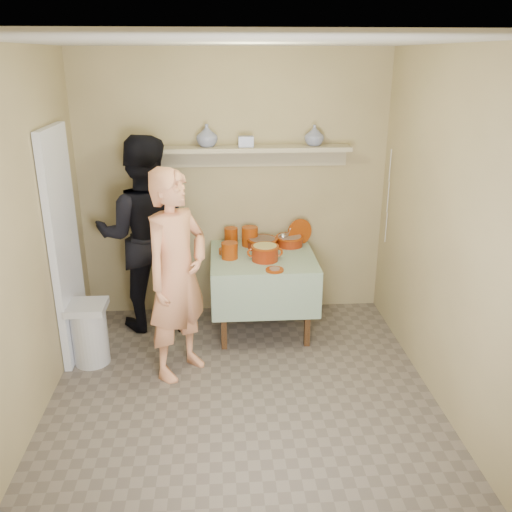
{
  "coord_description": "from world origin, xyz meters",
  "views": [
    {
      "loc": [
        -0.15,
        -3.47,
        2.52
      ],
      "look_at": [
        0.15,
        0.75,
        0.95
      ],
      "focal_mm": 38.0,
      "sensor_mm": 36.0,
      "label": 1
    }
  ],
  "objects": [
    {
      "name": "plate_stack_b",
      "position": [
        0.15,
        1.56,
        0.86
      ],
      "size": [
        0.16,
        0.16,
        0.19
      ],
      "primitive_type": "cylinder",
      "color": "maroon",
      "rests_on": "serving_table"
    },
    {
      "name": "serving_table",
      "position": [
        0.25,
        1.28,
        0.64
      ],
      "size": [
        0.97,
        0.97,
        0.76
      ],
      "color": "#4C2D16",
      "rests_on": "ground"
    },
    {
      "name": "vase_left",
      "position": [
        -0.24,
        1.63,
        1.82
      ],
      "size": [
        0.28,
        0.28,
        0.21
      ],
      "primitive_type": "imported",
      "rotation": [
        0.0,
        0.0,
        0.79
      ],
      "color": "navy",
      "rests_on": "wall_shelf"
    },
    {
      "name": "ceramic_box",
      "position": [
        0.12,
        1.6,
        1.77
      ],
      "size": [
        0.14,
        0.1,
        0.1
      ],
      "primitive_type": "cube",
      "rotation": [
        0.0,
        0.0,
        -0.0
      ],
      "color": "navy",
      "rests_on": "wall_shelf"
    },
    {
      "name": "room_shell",
      "position": [
        0.0,
        0.0,
        1.61
      ],
      "size": [
        3.04,
        3.54,
        2.62
      ],
      "color": "tan",
      "rests_on": "ground"
    },
    {
      "name": "cazuela_rice",
      "position": [
        0.26,
        1.14,
        0.85
      ],
      "size": [
        0.33,
        0.25,
        0.14
      ],
      "color": "#6D1704",
      "rests_on": "serving_table"
    },
    {
      "name": "propped_lid",
      "position": [
        0.64,
        1.58,
        0.88
      ],
      "size": [
        0.26,
        0.13,
        0.26
      ],
      "primitive_type": "cylinder",
      "rotation": [
        1.5,
        0.0,
        0.38
      ],
      "color": "maroon",
      "rests_on": "serving_table"
    },
    {
      "name": "cazuela_meat_b",
      "position": [
        0.54,
        1.53,
        0.82
      ],
      "size": [
        0.28,
        0.28,
        0.1
      ],
      "color": "#6D1704",
      "rests_on": "serving_table"
    },
    {
      "name": "trash_bin",
      "position": [
        -1.28,
        0.74,
        0.28
      ],
      "size": [
        0.32,
        0.32,
        0.56
      ],
      "color": "silver",
      "rests_on": "ground"
    },
    {
      "name": "electrical_cord",
      "position": [
        1.47,
        1.48,
        1.25
      ],
      "size": [
        0.01,
        0.05,
        0.9
      ],
      "color": "silver",
      "rests_on": "wall_shelf"
    },
    {
      "name": "wall_shelf",
      "position": [
        0.2,
        1.65,
        1.67
      ],
      "size": [
        1.8,
        0.25,
        0.21
      ],
      "color": "tan",
      "rests_on": "room_shell"
    },
    {
      "name": "person_helper",
      "position": [
        -0.86,
        1.44,
        0.93
      ],
      "size": [
        0.93,
        0.73,
        1.87
      ],
      "primitive_type": "imported",
      "rotation": [
        0.0,
        0.0,
        -3.11
      ],
      "color": "black",
      "rests_on": "ground"
    },
    {
      "name": "empty_bowl",
      "position": [
        -0.09,
        1.35,
        0.78
      ],
      "size": [
        0.15,
        0.15,
        0.04
      ],
      "primitive_type": "cylinder",
      "color": "maroon",
      "rests_on": "serving_table"
    },
    {
      "name": "front_plate",
      "position": [
        0.32,
        0.87,
        0.77
      ],
      "size": [
        0.16,
        0.16,
        0.03
      ],
      "color": "maroon",
      "rests_on": "serving_table"
    },
    {
      "name": "vase_right",
      "position": [
        0.76,
        1.63,
        1.82
      ],
      "size": [
        0.19,
        0.19,
        0.19
      ],
      "primitive_type": "imported",
      "rotation": [
        0.0,
        0.0,
        -0.05
      ],
      "color": "navy",
      "rests_on": "wall_shelf"
    },
    {
      "name": "bowl_stack",
      "position": [
        -0.06,
        1.21,
        0.84
      ],
      "size": [
        0.15,
        0.15,
        0.15
      ],
      "primitive_type": "cylinder",
      "color": "maroon",
      "rests_on": "serving_table"
    },
    {
      "name": "cazuela_meat_a",
      "position": [
        0.26,
        1.48,
        0.82
      ],
      "size": [
        0.3,
        0.3,
        0.1
      ],
      "color": "#6D1704",
      "rests_on": "serving_table"
    },
    {
      "name": "ground",
      "position": [
        0.0,
        0.0,
        0.0
      ],
      "size": [
        3.5,
        3.5,
        0.0
      ],
      "primitive_type": "plane",
      "color": "#695E53",
      "rests_on": "ground"
    },
    {
      "name": "tile_panel",
      "position": [
        -1.46,
        0.95,
        1.0
      ],
      "size": [
        0.06,
        0.7,
        2.0
      ],
      "primitive_type": "cube",
      "color": "silver",
      "rests_on": "ground"
    },
    {
      "name": "plate_stack_a",
      "position": [
        -0.04,
        1.59,
        0.85
      ],
      "size": [
        0.13,
        0.13,
        0.18
      ],
      "primitive_type": "cylinder",
      "color": "maroon",
      "rests_on": "serving_table"
    },
    {
      "name": "person_cook",
      "position": [
        -0.5,
        0.56,
        0.87
      ],
      "size": [
        0.73,
        0.75,
        1.74
      ],
      "primitive_type": "imported",
      "rotation": [
        0.0,
        0.0,
        0.88
      ],
      "color": "#E18F61",
      "rests_on": "ground"
    },
    {
      "name": "ladle",
      "position": [
        0.47,
        1.49,
        0.87
      ],
      "size": [
        0.08,
        0.26,
        0.19
      ],
      "color": "silver",
      "rests_on": "cazuela_meat_b"
    }
  ]
}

